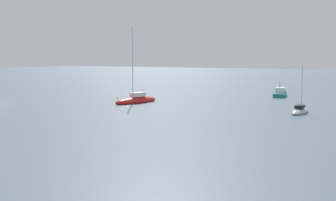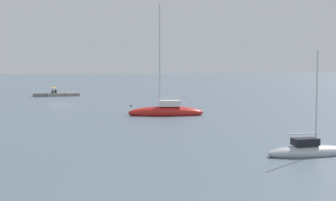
% 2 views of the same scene
% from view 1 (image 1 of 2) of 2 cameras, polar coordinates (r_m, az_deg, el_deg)
% --- Properties ---
extents(ground_plane, '(500.00, 500.00, 0.00)m').
position_cam_1_polar(ground_plane, '(69.61, -24.46, -0.14)').
color(ground_plane, slate).
extents(sailboat_grey_near, '(5.73, 1.85, 7.00)m').
position_cam_1_polar(sailboat_grey_near, '(52.71, 19.95, -1.58)').
color(sailboat_grey_near, '#ADB2B7').
rests_on(sailboat_grey_near, ground_plane).
extents(sailboat_red_far, '(8.99, 4.12, 13.19)m').
position_cam_1_polar(sailboat_red_far, '(61.61, -4.99, 0.04)').
color(sailboat_red_far, red).
rests_on(sailboat_red_far, ground_plane).
extents(motorboat_teal_near, '(7.28, 3.45, 3.93)m').
position_cam_1_polar(motorboat_teal_near, '(76.05, 17.16, 0.98)').
color(motorboat_teal_near, '#197266').
rests_on(motorboat_teal_near, ground_plane).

